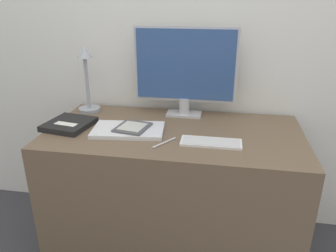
{
  "coord_description": "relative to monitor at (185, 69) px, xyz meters",
  "views": [
    {
      "loc": [
        0.23,
        -1.29,
        1.36
      ],
      "look_at": [
        -0.01,
        0.12,
        0.78
      ],
      "focal_mm": 35.0,
      "sensor_mm": 36.0,
      "label": 1
    }
  ],
  "objects": [
    {
      "name": "monitor",
      "position": [
        0.0,
        0.0,
        0.0
      ],
      "size": [
        0.56,
        0.11,
        0.49
      ],
      "color": "#B7B7BC",
      "rests_on": "desk"
    },
    {
      "name": "notebook",
      "position": [
        -0.56,
        -0.28,
        -0.25
      ],
      "size": [
        0.25,
        0.26,
        0.03
      ],
      "color": "black",
      "rests_on": "desk"
    },
    {
      "name": "laptop",
      "position": [
        -0.24,
        -0.3,
        -0.25
      ],
      "size": [
        0.37,
        0.24,
        0.02
      ],
      "color": "silver",
      "rests_on": "desk"
    },
    {
      "name": "desk_lamp",
      "position": [
        -0.56,
        -0.03,
        -0.07
      ],
      "size": [
        0.13,
        0.13,
        0.37
      ],
      "color": "#999EA8",
      "rests_on": "desk"
    },
    {
      "name": "ereader",
      "position": [
        -0.22,
        -0.29,
        -0.23
      ],
      "size": [
        0.18,
        0.19,
        0.01
      ],
      "color": "#4C4C51",
      "rests_on": "laptop"
    },
    {
      "name": "wall_back",
      "position": [
        -0.02,
        0.12,
        0.22
      ],
      "size": [
        3.6,
        0.05,
        2.4
      ],
      "color": "silver",
      "rests_on": "ground_plane"
    },
    {
      "name": "pen",
      "position": [
        -0.04,
        -0.4,
        -0.26
      ],
      "size": [
        0.09,
        0.13,
        0.01
      ],
      "color": "silver",
      "rests_on": "desk"
    },
    {
      "name": "keyboard",
      "position": [
        0.17,
        -0.36,
        -0.25
      ],
      "size": [
        0.28,
        0.1,
        0.01
      ],
      "color": "silver",
      "rests_on": "desk"
    },
    {
      "name": "desk",
      "position": [
        -0.02,
        -0.24,
        -0.62
      ],
      "size": [
        1.28,
        0.65,
        0.72
      ],
      "color": "brown",
      "rests_on": "ground_plane"
    }
  ]
}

